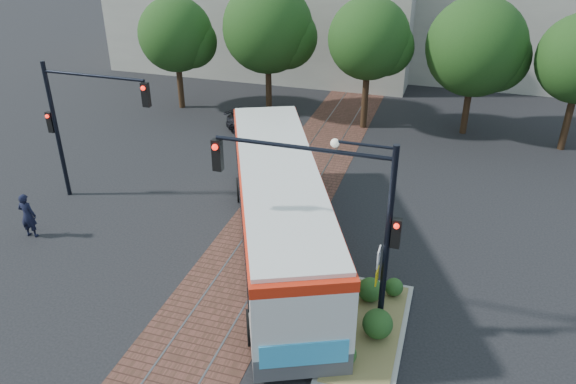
# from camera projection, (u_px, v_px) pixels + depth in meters

# --- Properties ---
(ground) EXTENTS (120.00, 120.00, 0.00)m
(ground) POSITION_uv_depth(u_px,v_px,m) (233.00, 286.00, 19.16)
(ground) COLOR black
(ground) RESTS_ON ground
(trackbed) EXTENTS (3.60, 40.00, 0.02)m
(trackbed) POSITION_uv_depth(u_px,v_px,m) (271.00, 227.00, 22.53)
(trackbed) COLOR brown
(trackbed) RESTS_ON ground
(tree_row) EXTENTS (26.40, 5.60, 7.67)m
(tree_row) POSITION_uv_depth(u_px,v_px,m) (365.00, 40.00, 30.41)
(tree_row) COLOR #382314
(tree_row) RESTS_ON ground
(warehouses) EXTENTS (40.00, 13.00, 8.00)m
(warehouses) POSITION_uv_depth(u_px,v_px,m) (371.00, 16.00, 41.74)
(warehouses) COLOR #ADA899
(warehouses) RESTS_ON ground
(city_bus) EXTENTS (7.79, 13.01, 3.49)m
(city_bus) POSITION_uv_depth(u_px,v_px,m) (279.00, 206.00, 20.14)
(city_bus) COLOR #4B4B4E
(city_bus) RESTS_ON ground
(traffic_island) EXTENTS (2.20, 5.20, 1.13)m
(traffic_island) POSITION_uv_depth(u_px,v_px,m) (369.00, 324.00, 16.98)
(traffic_island) COLOR gray
(traffic_island) RESTS_ON ground
(signal_pole_main) EXTENTS (5.49, 0.46, 6.00)m
(signal_pole_main) POSITION_uv_depth(u_px,v_px,m) (345.00, 208.00, 15.51)
(signal_pole_main) COLOR black
(signal_pole_main) RESTS_ON ground
(signal_pole_left) EXTENTS (4.99, 0.34, 6.00)m
(signal_pole_left) POSITION_uv_depth(u_px,v_px,m) (76.00, 115.00, 22.91)
(signal_pole_left) COLOR black
(signal_pole_left) RESTS_ON ground
(officer) EXTENTS (0.71, 0.50, 1.85)m
(officer) POSITION_uv_depth(u_px,v_px,m) (28.00, 215.00, 21.56)
(officer) COLOR black
(officer) RESTS_ON ground
(parked_car) EXTENTS (4.14, 2.91, 1.11)m
(parked_car) POSITION_uv_depth(u_px,v_px,m) (257.00, 126.00, 30.91)
(parked_car) COLOR black
(parked_car) RESTS_ON ground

